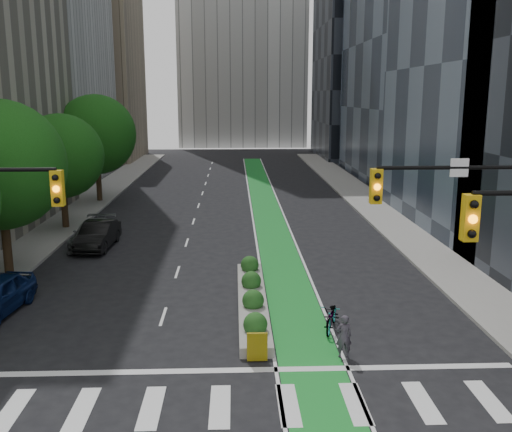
{
  "coord_description": "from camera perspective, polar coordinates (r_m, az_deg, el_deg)",
  "views": [
    {
      "loc": [
        0.47,
        -16.17,
        8.92
      ],
      "look_at": [
        1.54,
        11.63,
        3.0
      ],
      "focal_mm": 40.0,
      "sensor_mm": 36.0,
      "label": 1
    }
  ],
  "objects": [
    {
      "name": "median_planter",
      "position": [
        24.74,
        -0.37,
        -8.2
      ],
      "size": [
        1.2,
        10.26,
        1.1
      ],
      "color": "gray",
      "rests_on": "ground"
    },
    {
      "name": "sidewalk_left",
      "position": [
        43.86,
        -18.39,
        -0.24
      ],
      "size": [
        3.6,
        90.0,
        0.15
      ],
      "primitive_type": "cube",
      "color": "gray",
      "rests_on": "ground"
    },
    {
      "name": "sidewalk_right",
      "position": [
        43.6,
        12.92,
        0.0
      ],
      "size": [
        3.6,
        90.0,
        0.15
      ],
      "primitive_type": "cube",
      "color": "gray",
      "rests_on": "ground"
    },
    {
      "name": "parked_car_left_mid",
      "position": [
        35.06,
        -15.54,
        -1.85
      ],
      "size": [
        1.89,
        4.84,
        1.57
      ],
      "primitive_type": "imported",
      "rotation": [
        0.0,
        0.0,
        -0.05
      ],
      "color": "black",
      "rests_on": "ground"
    },
    {
      "name": "bicycle",
      "position": [
        22.56,
        7.59,
        -9.87
      ],
      "size": [
        1.35,
        2.22,
        1.1
      ],
      "primitive_type": "imported",
      "rotation": [
        0.0,
        0.0,
        -0.31
      ],
      "color": "gray",
      "rests_on": "ground"
    },
    {
      "name": "signal_right",
      "position": [
        19.0,
        23.46,
        -1.51
      ],
      "size": [
        5.82,
        0.51,
        7.2
      ],
      "color": "black",
      "rests_on": "ground"
    },
    {
      "name": "parked_car_left_far",
      "position": [
        35.66,
        -15.95,
        -1.7
      ],
      "size": [
        2.14,
        5.19,
        1.5
      ],
      "primitive_type": "imported",
      "rotation": [
        0.0,
        0.0,
        0.01
      ],
      "color": "#565A5B",
      "rests_on": "ground"
    },
    {
      "name": "cyclist",
      "position": [
        20.29,
        8.77,
        -11.8
      ],
      "size": [
        0.58,
        0.4,
        1.55
      ],
      "primitive_type": "imported",
      "rotation": [
        0.0,
        0.0,
        3.19
      ],
      "color": "#3B353F",
      "rests_on": "ground"
    },
    {
      "name": "building_dark_end",
      "position": [
        86.55,
        11.25,
        15.15
      ],
      "size": [
        14.0,
        18.0,
        28.0
      ],
      "primitive_type": "cube",
      "color": "black",
      "rests_on": "ground"
    },
    {
      "name": "tree_far",
      "position": [
        49.62,
        -15.7,
        7.84
      ],
      "size": [
        6.6,
        6.6,
        9.0
      ],
      "color": "black",
      "rests_on": "ground"
    },
    {
      "name": "ground",
      "position": [
        18.47,
        -3.54,
        -16.89
      ],
      "size": [
        160.0,
        160.0,
        0.0
      ],
      "primitive_type": "plane",
      "color": "black",
      "rests_on": "ground"
    },
    {
      "name": "bike_lane_paint",
      "position": [
        47.09,
        0.93,
        1.1
      ],
      "size": [
        2.2,
        70.0,
        0.01
      ],
      "primitive_type": "cube",
      "color": "#188429",
      "rests_on": "ground"
    },
    {
      "name": "tree_midfar",
      "position": [
        40.05,
        -18.92,
        5.68
      ],
      "size": [
        5.6,
        5.6,
        7.76
      ],
      "color": "black",
      "rests_on": "ground"
    },
    {
      "name": "building_tan_far",
      "position": [
        84.78,
        -16.69,
        14.28
      ],
      "size": [
        14.0,
        16.0,
        26.0
      ],
      "primitive_type": "cube",
      "color": "tan",
      "rests_on": "ground"
    }
  ]
}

